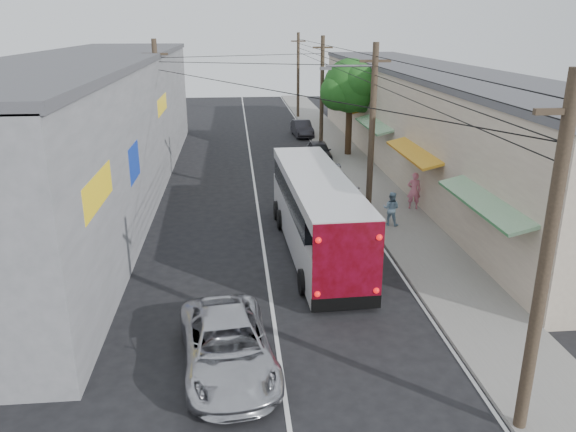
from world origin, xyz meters
name	(u,v)px	position (x,y,z in m)	size (l,w,h in m)	color
ground	(284,389)	(0.00, 0.00, 0.00)	(120.00, 120.00, 0.00)	black
sidewalk	(362,177)	(6.50, 20.00, 0.06)	(3.00, 80.00, 0.12)	slate
building_right	(428,119)	(10.99, 22.00, 3.15)	(7.09, 40.00, 6.25)	beige
building_left	(91,127)	(-8.50, 18.00, 3.65)	(7.20, 36.00, 7.25)	gray
utility_poles	(307,108)	(3.13, 20.33, 4.13)	(11.80, 45.28, 8.00)	#473828
street_tree	(351,88)	(6.87, 26.02, 4.67)	(4.40, 4.00, 6.60)	#3F2B19
coach_bus	(316,212)	(2.11, 9.09, 1.62)	(2.82, 10.96, 3.14)	silver
jeepney	(227,346)	(-1.40, 1.00, 0.70)	(2.33, 5.05, 1.40)	silver
parked_suv	(334,192)	(3.83, 14.55, 0.81)	(2.27, 5.58, 1.62)	#9A99A1
parked_car_mid	(319,151)	(4.58, 24.80, 0.64)	(1.51, 3.74, 1.28)	#29282E
parked_car_far	(302,128)	(4.46, 33.46, 0.64)	(1.35, 3.88, 1.28)	black
pedestrian_near	(414,191)	(7.60, 13.65, 1.03)	(0.67, 0.44, 1.82)	#D6718C
pedestrian_far	(391,209)	(5.85, 11.40, 0.89)	(0.75, 0.58, 1.54)	#8AAEC9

